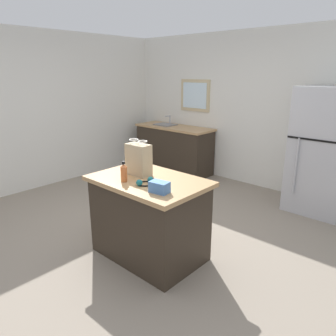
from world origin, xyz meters
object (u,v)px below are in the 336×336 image
(small_box, at_px, (159,187))
(ear_defenders, at_px, (145,182))
(bottle, at_px, (124,173))
(kitchen_island, at_px, (149,218))
(refrigerator, at_px, (323,151))
(shopping_bag, at_px, (139,159))

(small_box, height_order, ear_defenders, small_box)
(bottle, height_order, ear_defenders, bottle)
(ear_defenders, bearing_deg, kitchen_island, 123.71)
(small_box, distance_m, bottle, 0.48)
(refrigerator, xyz_separation_m, small_box, (-0.60, -2.68, 0.06))
(kitchen_island, relative_size, bottle, 5.74)
(kitchen_island, distance_m, shopping_bag, 0.64)
(bottle, bearing_deg, small_box, 2.06)
(shopping_bag, xyz_separation_m, bottle, (0.05, -0.25, -0.08))
(bottle, xyz_separation_m, ear_defenders, (0.22, 0.08, -0.07))
(kitchen_island, xyz_separation_m, shopping_bag, (-0.18, 0.03, 0.61))
(kitchen_island, relative_size, refrigerator, 0.68)
(small_box, relative_size, bottle, 0.84)
(kitchen_island, relative_size, small_box, 6.82)
(refrigerator, bearing_deg, bottle, -111.66)
(bottle, distance_m, ear_defenders, 0.24)
(shopping_bag, bearing_deg, ear_defenders, -31.97)
(kitchen_island, height_order, bottle, bottle)
(shopping_bag, height_order, small_box, shopping_bag)
(shopping_bag, xyz_separation_m, small_box, (0.52, -0.23, -0.12))
(small_box, bearing_deg, refrigerator, 77.46)
(kitchen_island, xyz_separation_m, ear_defenders, (0.09, -0.14, 0.46))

